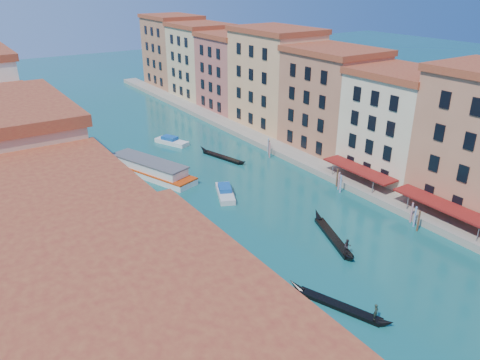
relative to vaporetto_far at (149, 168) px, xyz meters
name	(u,v)px	position (x,y,z in m)	size (l,w,h in m)	color
right_bank_palazzos	(293,89)	(32.98, 3.62, 8.55)	(12.80, 128.40, 21.00)	#9E462E
quay	(260,140)	(24.98, 3.62, -0.70)	(4.00, 140.00, 1.00)	gray
restaurant_awnings	(452,209)	(25.17, -38.38, 1.79)	(3.20, 44.55, 3.12)	maroon
mooring_poles_right	(398,210)	(22.08, -32.58, 0.10)	(1.44, 54.24, 3.20)	#50321B
vaporetto_far	(149,168)	(0.00, 0.00, 0.00)	(9.82, 18.24, 2.66)	white
gondola_fore	(339,304)	(2.09, -41.97, -0.81)	(5.02, 11.06, 2.30)	black
gondola_right	(334,237)	(10.83, -32.12, -0.71)	(5.42, 12.20, 2.54)	black
gondola_far	(222,156)	(14.09, 0.23, -0.86)	(3.91, 11.62, 1.67)	black
motorboat_mid	(225,192)	(6.33, -13.57, -0.64)	(4.81, 7.20, 1.43)	beige
motorboat_far	(171,141)	(9.91, 12.41, -0.63)	(4.87, 7.40, 1.47)	silver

